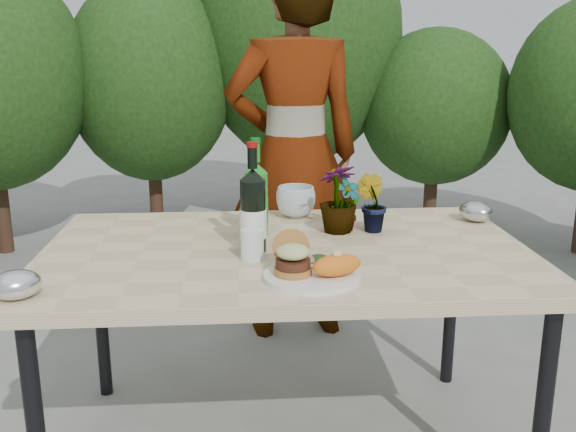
{
  "coord_description": "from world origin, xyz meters",
  "views": [
    {
      "loc": [
        -0.14,
        -2.02,
        1.4
      ],
      "look_at": [
        0.0,
        -0.08,
        0.88
      ],
      "focal_mm": 40.0,
      "sensor_mm": 36.0,
      "label": 1
    }
  ],
  "objects": [
    {
      "name": "person",
      "position": [
        0.11,
        0.98,
        0.9
      ],
      "size": [
        0.7,
        0.51,
        1.8
      ],
      "primitive_type": "imported",
      "rotation": [
        0.0,
        0.0,
        3.27
      ],
      "color": "#926749",
      "rests_on": "ground"
    },
    {
      "name": "sparkling_water",
      "position": [
        -0.09,
        0.16,
        0.88
      ],
      "size": [
        0.08,
        0.08,
        0.34
      ],
      "rotation": [
        0.0,
        0.0,
        -0.27
      ],
      "color": "#188518",
      "rests_on": "patio_table"
    },
    {
      "name": "shrub_hedge",
      "position": [
        0.32,
        1.69,
        1.19
      ],
      "size": [
        6.83,
        5.28,
        2.45
      ],
      "color": "#382316",
      "rests_on": "ground"
    },
    {
      "name": "foil_packet_right",
      "position": [
        0.74,
        0.28,
        0.79
      ],
      "size": [
        0.17,
        0.17,
        0.08
      ],
      "primitive_type": "ellipsoid",
      "rotation": [
        0.0,
        0.0,
        2.2
      ],
      "color": "#B1B3B8",
      "rests_on": "patio_table"
    },
    {
      "name": "burger_stack",
      "position": [
        -0.0,
        -0.28,
        0.81
      ],
      "size": [
        0.11,
        0.16,
        0.11
      ],
      "color": "#B7722D",
      "rests_on": "dinner_plate"
    },
    {
      "name": "grilled_veg",
      "position": [
        0.07,
        -0.2,
        0.78
      ],
      "size": [
        0.08,
        0.05,
        0.03
      ],
      "color": "olive",
      "rests_on": "dinner_plate"
    },
    {
      "name": "seedling_mid",
      "position": [
        0.32,
        0.18,
        0.85
      ],
      "size": [
        0.14,
        0.14,
        0.2
      ],
      "primitive_type": "imported",
      "rotation": [
        0.0,
        0.0,
        2.36
      ],
      "color": "#25511C",
      "rests_on": "patio_table"
    },
    {
      "name": "patio_table",
      "position": [
        0.0,
        0.0,
        0.69
      ],
      "size": [
        1.6,
        1.0,
        0.75
      ],
      "color": "beige",
      "rests_on": "ground"
    },
    {
      "name": "wine_bottle",
      "position": [
        -0.11,
        -0.03,
        0.88
      ],
      "size": [
        0.09,
        0.09,
        0.36
      ],
      "rotation": [
        0.0,
        0.0,
        -0.25
      ],
      "color": "black",
      "rests_on": "patio_table"
    },
    {
      "name": "foil_packet_left",
      "position": [
        -0.74,
        -0.39,
        0.79
      ],
      "size": [
        0.16,
        0.15,
        0.08
      ],
      "primitive_type": "ellipsoid",
      "rotation": [
        0.0,
        0.0,
        0.43
      ],
      "color": "silver",
      "rests_on": "patio_table"
    },
    {
      "name": "sweet_potato",
      "position": [
        0.12,
        -0.32,
        0.8
      ],
      "size": [
        0.17,
        0.12,
        0.06
      ],
      "primitive_type": "ellipsoid",
      "rotation": [
        0.0,
        0.0,
        0.35
      ],
      "color": "orange",
      "rests_on": "dinner_plate"
    },
    {
      "name": "plastic_cup",
      "position": [
        -0.11,
        -0.11,
        0.8
      ],
      "size": [
        0.07,
        0.07,
        0.09
      ],
      "primitive_type": "cylinder",
      "color": "white",
      "rests_on": "patio_table"
    },
    {
      "name": "dinner_plate",
      "position": [
        0.05,
        -0.3,
        0.76
      ],
      "size": [
        0.28,
        0.28,
        0.01
      ],
      "primitive_type": "cylinder",
      "color": "white",
      "rests_on": "patio_table"
    },
    {
      "name": "blue_bowl",
      "position": [
        0.06,
        0.4,
        0.81
      ],
      "size": [
        0.18,
        0.18,
        0.12
      ],
      "primitive_type": "imported",
      "rotation": [
        0.0,
        0.0,
        0.17
      ],
      "color": "silver",
      "rests_on": "patio_table"
    },
    {
      "name": "seedling_right",
      "position": [
        0.2,
        0.18,
        0.87
      ],
      "size": [
        0.18,
        0.18,
        0.25
      ],
      "primitive_type": "imported",
      "rotation": [
        0.0,
        0.0,
        3.57
      ],
      "color": "#2E6121",
      "rests_on": "patio_table"
    },
    {
      "name": "seedling_left",
      "position": [
        0.23,
        0.19,
        0.85
      ],
      "size": [
        0.12,
        0.11,
        0.2
      ],
      "primitive_type": "imported",
      "rotation": [
        0.0,
        0.0,
        0.47
      ],
      "color": "#2D5F20",
      "rests_on": "patio_table"
    }
  ]
}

